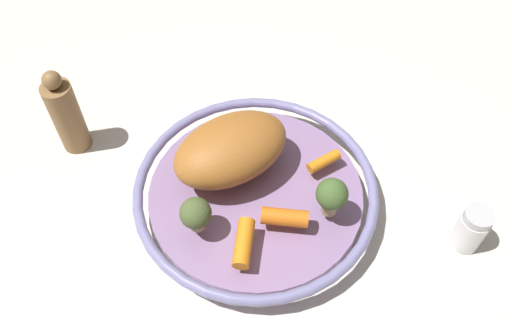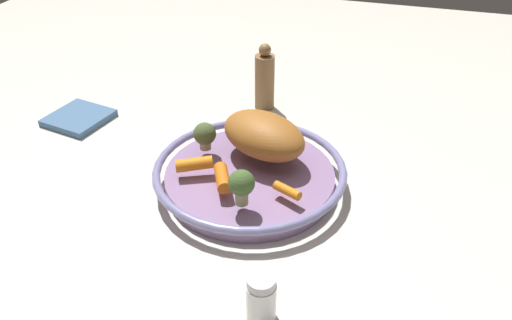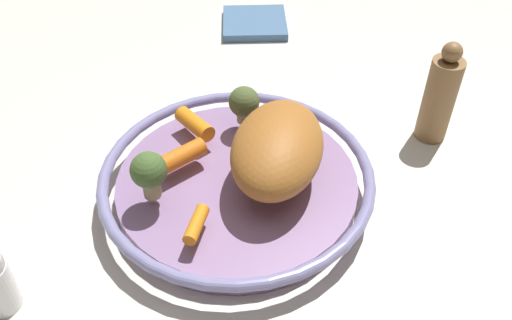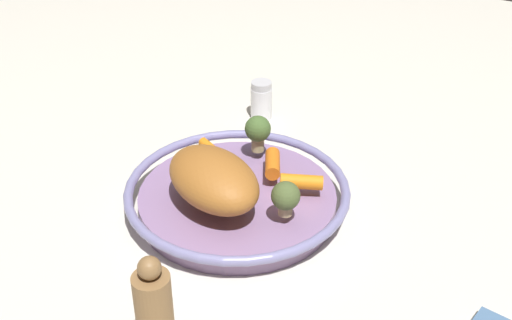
{
  "view_description": "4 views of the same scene",
  "coord_description": "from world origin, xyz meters",
  "px_view_note": "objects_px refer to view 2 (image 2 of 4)",
  "views": [
    {
      "loc": [
        0.22,
        -0.34,
        0.63
      ],
      "look_at": [
        -0.01,
        0.01,
        0.08
      ],
      "focal_mm": 37.75,
      "sensor_mm": 36.0,
      "label": 1
    },
    {
      "loc": [
        0.68,
        0.21,
        0.54
      ],
      "look_at": [
        0.01,
        0.01,
        0.06
      ],
      "focal_mm": 36.44,
      "sensor_mm": 36.0,
      "label": 2
    },
    {
      "loc": [
        0.08,
        0.45,
        0.48
      ],
      "look_at": [
        -0.02,
        0.02,
        0.08
      ],
      "focal_mm": 37.97,
      "sensor_mm": 36.0,
      "label": 3
    },
    {
      "loc": [
        -0.7,
        -0.4,
        0.61
      ],
      "look_at": [
        0.03,
        -0.02,
        0.08
      ],
      "focal_mm": 48.03,
      "sensor_mm": 36.0,
      "label": 4
    }
  ],
  "objects_px": {
    "baby_carrot_center": "(194,164)",
    "broccoli_floret_small": "(241,185)",
    "baby_carrot_left": "(222,178)",
    "serving_bowl": "(250,175)",
    "roast_chicken_piece": "(264,135)",
    "salt_shaker": "(261,299)",
    "dish_towel": "(79,118)",
    "broccoli_floret_large": "(205,135)",
    "baby_carrot_right": "(287,191)",
    "pepper_mill": "(265,80)"
  },
  "relations": [
    {
      "from": "serving_bowl",
      "to": "dish_towel",
      "type": "relative_size",
      "value": 2.9
    },
    {
      "from": "serving_bowl",
      "to": "pepper_mill",
      "type": "bearing_deg",
      "value": -169.12
    },
    {
      "from": "baby_carrot_center",
      "to": "broccoli_floret_small",
      "type": "bearing_deg",
      "value": 58.64
    },
    {
      "from": "broccoli_floret_small",
      "to": "pepper_mill",
      "type": "relative_size",
      "value": 0.4
    },
    {
      "from": "salt_shaker",
      "to": "pepper_mill",
      "type": "relative_size",
      "value": 0.49
    },
    {
      "from": "roast_chicken_piece",
      "to": "broccoli_floret_large",
      "type": "height_order",
      "value": "roast_chicken_piece"
    },
    {
      "from": "serving_bowl",
      "to": "dish_towel",
      "type": "height_order",
      "value": "serving_bowl"
    },
    {
      "from": "baby_carrot_center",
      "to": "broccoli_floret_small",
      "type": "distance_m",
      "value": 0.12
    },
    {
      "from": "broccoli_floret_large",
      "to": "baby_carrot_right",
      "type": "bearing_deg",
      "value": 62.66
    },
    {
      "from": "baby_carrot_left",
      "to": "pepper_mill",
      "type": "distance_m",
      "value": 0.34
    },
    {
      "from": "baby_carrot_left",
      "to": "dish_towel",
      "type": "height_order",
      "value": "baby_carrot_left"
    },
    {
      "from": "baby_carrot_left",
      "to": "dish_towel",
      "type": "xyz_separation_m",
      "value": [
        -0.17,
        -0.38,
        -0.05
      ]
    },
    {
      "from": "serving_bowl",
      "to": "broccoli_floret_small",
      "type": "distance_m",
      "value": 0.12
    },
    {
      "from": "roast_chicken_piece",
      "to": "broccoli_floret_small",
      "type": "relative_size",
      "value": 2.74
    },
    {
      "from": "baby_carrot_right",
      "to": "dish_towel",
      "type": "bearing_deg",
      "value": -109.62
    },
    {
      "from": "roast_chicken_piece",
      "to": "baby_carrot_left",
      "type": "bearing_deg",
      "value": -19.76
    },
    {
      "from": "serving_bowl",
      "to": "baby_carrot_right",
      "type": "xyz_separation_m",
      "value": [
        0.06,
        0.08,
        0.03
      ]
    },
    {
      "from": "broccoli_floret_large",
      "to": "dish_towel",
      "type": "xyz_separation_m",
      "value": [
        -0.09,
        -0.32,
        -0.06
      ]
    },
    {
      "from": "serving_bowl",
      "to": "baby_carrot_center",
      "type": "relative_size",
      "value": 5.38
    },
    {
      "from": "baby_carrot_right",
      "to": "broccoli_floret_large",
      "type": "xyz_separation_m",
      "value": [
        -0.09,
        -0.17,
        0.02
      ]
    },
    {
      "from": "broccoli_floret_small",
      "to": "dish_towel",
      "type": "relative_size",
      "value": 0.52
    },
    {
      "from": "baby_carrot_center",
      "to": "roast_chicken_piece",
      "type": "bearing_deg",
      "value": 130.92
    },
    {
      "from": "baby_carrot_left",
      "to": "pepper_mill",
      "type": "bearing_deg",
      "value": -175.42
    },
    {
      "from": "broccoli_floret_large",
      "to": "dish_towel",
      "type": "distance_m",
      "value": 0.34
    },
    {
      "from": "dish_towel",
      "to": "roast_chicken_piece",
      "type": "bearing_deg",
      "value": 80.65
    },
    {
      "from": "roast_chicken_piece",
      "to": "broccoli_floret_large",
      "type": "xyz_separation_m",
      "value": [
        0.02,
        -0.1,
        -0.01
      ]
    },
    {
      "from": "baby_carrot_left",
      "to": "broccoli_floret_small",
      "type": "distance_m",
      "value": 0.06
    },
    {
      "from": "baby_carrot_left",
      "to": "baby_carrot_right",
      "type": "relative_size",
      "value": 1.24
    },
    {
      "from": "baby_carrot_left",
      "to": "broccoli_floret_large",
      "type": "height_order",
      "value": "broccoli_floret_large"
    },
    {
      "from": "baby_carrot_left",
      "to": "salt_shaker",
      "type": "xyz_separation_m",
      "value": [
        0.2,
        0.12,
        -0.02
      ]
    },
    {
      "from": "roast_chicken_piece",
      "to": "pepper_mill",
      "type": "xyz_separation_m",
      "value": [
        -0.24,
        -0.07,
        -0.01
      ]
    },
    {
      "from": "baby_carrot_left",
      "to": "baby_carrot_right",
      "type": "bearing_deg",
      "value": 90.7
    },
    {
      "from": "roast_chicken_piece",
      "to": "broccoli_floret_small",
      "type": "distance_m",
      "value": 0.15
    },
    {
      "from": "roast_chicken_piece",
      "to": "salt_shaker",
      "type": "distance_m",
      "value": 0.32
    },
    {
      "from": "baby_carrot_center",
      "to": "dish_towel",
      "type": "bearing_deg",
      "value": -115.11
    },
    {
      "from": "broccoli_floret_large",
      "to": "broccoli_floret_small",
      "type": "height_order",
      "value": "broccoli_floret_small"
    },
    {
      "from": "baby_carrot_right",
      "to": "broccoli_floret_small",
      "type": "xyz_separation_m",
      "value": [
        0.04,
        -0.06,
        0.03
      ]
    },
    {
      "from": "baby_carrot_left",
      "to": "serving_bowl",
      "type": "bearing_deg",
      "value": 155.87
    },
    {
      "from": "baby_carrot_right",
      "to": "pepper_mill",
      "type": "height_order",
      "value": "pepper_mill"
    },
    {
      "from": "baby_carrot_right",
      "to": "baby_carrot_center",
      "type": "bearing_deg",
      "value": -97.63
    },
    {
      "from": "baby_carrot_left",
      "to": "baby_carrot_right",
      "type": "height_order",
      "value": "baby_carrot_left"
    },
    {
      "from": "baby_carrot_center",
      "to": "broccoli_floret_small",
      "type": "xyz_separation_m",
      "value": [
        0.06,
        0.1,
        0.02
      ]
    },
    {
      "from": "roast_chicken_piece",
      "to": "baby_carrot_left",
      "type": "relative_size",
      "value": 2.72
    },
    {
      "from": "salt_shaker",
      "to": "dish_towel",
      "type": "bearing_deg",
      "value": -126.84
    },
    {
      "from": "baby_carrot_left",
      "to": "dish_towel",
      "type": "distance_m",
      "value": 0.42
    },
    {
      "from": "roast_chicken_piece",
      "to": "baby_carrot_right",
      "type": "relative_size",
      "value": 3.38
    },
    {
      "from": "baby_carrot_center",
      "to": "dish_towel",
      "type": "distance_m",
      "value": 0.36
    },
    {
      "from": "baby_carrot_left",
      "to": "salt_shaker",
      "type": "bearing_deg",
      "value": 31.22
    },
    {
      "from": "baby_carrot_right",
      "to": "broccoli_floret_small",
      "type": "distance_m",
      "value": 0.08
    },
    {
      "from": "roast_chicken_piece",
      "to": "baby_carrot_right",
      "type": "height_order",
      "value": "roast_chicken_piece"
    }
  ]
}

